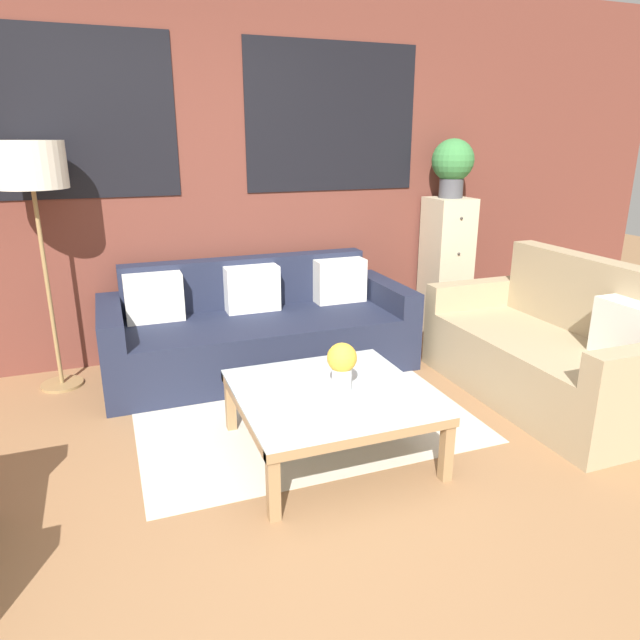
{
  "coord_description": "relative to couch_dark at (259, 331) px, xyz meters",
  "views": [
    {
      "loc": [
        -0.8,
        -1.96,
        1.65
      ],
      "look_at": [
        0.41,
        1.26,
        0.55
      ],
      "focal_mm": 32.0,
      "sensor_mm": 36.0,
      "label": 1
    }
  ],
  "objects": [
    {
      "name": "flower_vase",
      "position": [
        0.11,
        -1.34,
        0.23
      ],
      "size": [
        0.16,
        0.16,
        0.26
      ],
      "color": "silver",
      "rests_on": "coffee_table"
    },
    {
      "name": "rug",
      "position": [
        0.04,
        -0.75,
        -0.28
      ],
      "size": [
        1.99,
        1.72,
        0.0
      ],
      "color": "beige",
      "rests_on": "ground_plane"
    },
    {
      "name": "ground_plane",
      "position": [
        -0.19,
        -1.95,
        -0.28
      ],
      "size": [
        16.0,
        16.0,
        0.0
      ],
      "primitive_type": "plane",
      "color": "#8E6642"
    },
    {
      "name": "potted_plant",
      "position": [
        1.74,
        0.23,
        1.17
      ],
      "size": [
        0.35,
        0.35,
        0.47
      ],
      "color": "#47474C",
      "rests_on": "drawer_cabinet"
    },
    {
      "name": "floor_lamp",
      "position": [
        -1.38,
        0.14,
        1.16
      ],
      "size": [
        0.43,
        0.43,
        1.64
      ],
      "color": "olive",
      "rests_on": "ground_plane"
    },
    {
      "name": "couch_dark",
      "position": [
        0.0,
        0.0,
        0.0
      ],
      "size": [
        2.21,
        0.88,
        0.78
      ],
      "color": "#1E2338",
      "rests_on": "ground_plane"
    },
    {
      "name": "wall_back_brick",
      "position": [
        -0.19,
        0.49,
        1.12
      ],
      "size": [
        8.4,
        0.09,
        2.8
      ],
      "color": "brown",
      "rests_on": "ground_plane"
    },
    {
      "name": "drawer_cabinet",
      "position": [
        1.74,
        0.23,
        0.3
      ],
      "size": [
        0.34,
        0.37,
        1.17
      ],
      "color": "#C6B793",
      "rests_on": "ground_plane"
    },
    {
      "name": "settee_vintage",
      "position": [
        1.65,
        -1.19,
        0.03
      ],
      "size": [
        0.8,
        1.65,
        0.92
      ],
      "color": "tan",
      "rests_on": "ground_plane"
    },
    {
      "name": "coffee_table",
      "position": [
        0.04,
        -1.34,
        0.04
      ],
      "size": [
        0.97,
        0.97,
        0.37
      ],
      "color": "silver",
      "rests_on": "ground_plane"
    }
  ]
}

